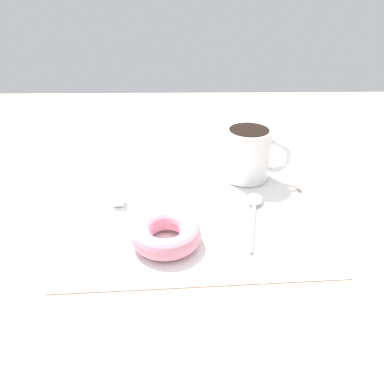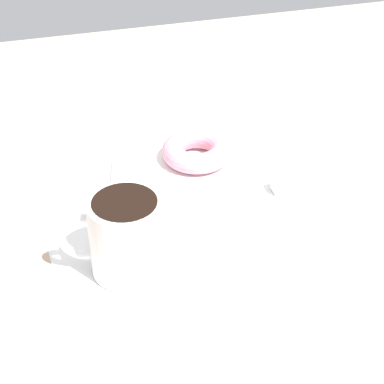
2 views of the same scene
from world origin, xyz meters
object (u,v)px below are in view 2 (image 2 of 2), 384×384
Objects in this scene: coffee_cup at (125,235)px; spoon at (112,208)px; donut at (197,151)px; sugar_cube at (280,185)px.

spoon is (0.38, 10.24, -4.02)cm from coffee_cup.
sugar_cube is (7.65, -9.61, -0.47)cm from donut.
coffee_cup reaches higher than sugar_cube.
sugar_cube is (20.28, -1.82, 0.50)cm from spoon.
donut is 0.64× the size of spoon.
coffee_cup reaches higher than spoon.
donut is 12.29cm from sugar_cube.
donut is 5.06× the size of sugar_cube.
coffee_cup is at bearing -157.83° from sugar_cube.
spoon is at bearing 174.86° from sugar_cube.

